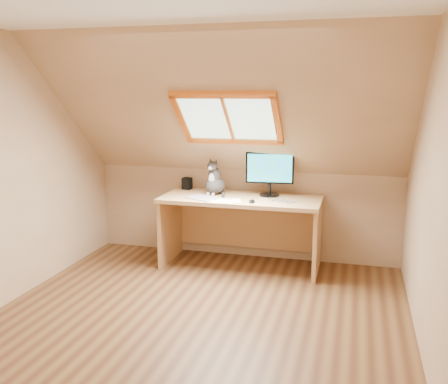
% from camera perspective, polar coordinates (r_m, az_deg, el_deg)
% --- Properties ---
extents(ground, '(3.50, 3.50, 0.00)m').
position_cam_1_polar(ground, '(4.32, -3.15, -14.35)').
color(ground, brown).
rests_on(ground, ground).
extents(room_shell, '(3.52, 3.52, 2.41)m').
position_cam_1_polar(room_shell, '(3.83, -3.82, 4.68)').
color(room_shell, tan).
rests_on(room_shell, ground).
extents(desk, '(1.69, 0.74, 0.77)m').
position_cam_1_polar(desk, '(5.44, 2.13, -2.80)').
color(desk, tan).
rests_on(desk, ground).
extents(monitor, '(0.51, 0.22, 0.47)m').
position_cam_1_polar(monitor, '(5.35, 5.25, 2.41)').
color(monitor, black).
rests_on(monitor, desk).
extents(cat, '(0.27, 0.30, 0.40)m').
position_cam_1_polar(cat, '(5.45, -1.06, 1.25)').
color(cat, '#383432').
rests_on(cat, desk).
extents(desk_speaker, '(0.11, 0.11, 0.14)m').
position_cam_1_polar(desk_speaker, '(5.74, -4.25, 0.98)').
color(desk_speaker, black).
rests_on(desk_speaker, desk).
extents(graphics_tablet, '(0.37, 0.32, 0.01)m').
position_cam_1_polar(graphics_tablet, '(5.25, -2.45, -0.68)').
color(graphics_tablet, '#B2B2B7').
rests_on(graphics_tablet, desk).
extents(mouse, '(0.07, 0.11, 0.03)m').
position_cam_1_polar(mouse, '(5.05, 3.21, -1.05)').
color(mouse, black).
rests_on(mouse, desk).
extents(papers, '(0.33, 0.27, 0.00)m').
position_cam_1_polar(papers, '(5.10, 0.40, -1.08)').
color(papers, white).
rests_on(papers, desk).
extents(cables, '(0.51, 0.26, 0.01)m').
position_cam_1_polar(cables, '(5.14, 5.77, -1.01)').
color(cables, silver).
rests_on(cables, desk).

